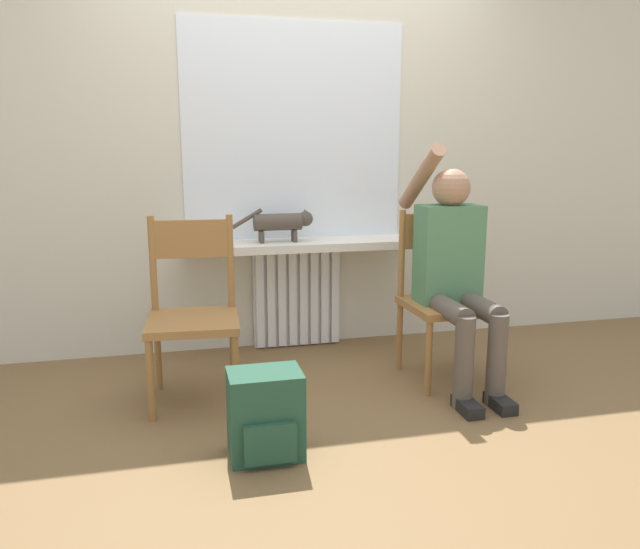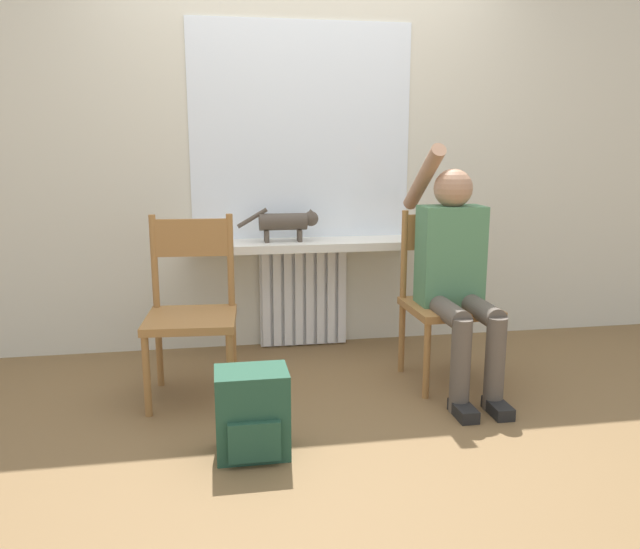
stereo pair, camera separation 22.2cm
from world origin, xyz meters
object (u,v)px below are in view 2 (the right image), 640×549
object	(u,v)px
chair_right	(446,297)
person	(456,268)
cat	(288,222)
backpack	(252,413)
chair_left	(192,308)

from	to	relation	value
chair_right	person	world-z (taller)	person
cat	backpack	size ratio (longest dim) A/B	1.34
chair_right	cat	bearing A→B (deg)	141.20
chair_right	backpack	xyz separation A→B (m)	(-1.13, -0.70, -0.29)
chair_right	backpack	bearing A→B (deg)	-149.55
chair_right	person	size ratio (longest dim) A/B	0.72
chair_right	cat	xyz separation A→B (m)	(-0.81, 0.61, 0.36)
chair_left	backpack	bearing A→B (deg)	-65.68
person	backpack	xyz separation A→B (m)	(-1.13, -0.59, -0.48)
chair_left	cat	size ratio (longest dim) A/B	1.87
chair_left	chair_right	world-z (taller)	same
chair_left	person	distance (m)	1.41
backpack	chair_left	bearing A→B (deg)	110.39
cat	backpack	bearing A→B (deg)	-103.51
cat	chair_right	bearing A→B (deg)	-37.23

